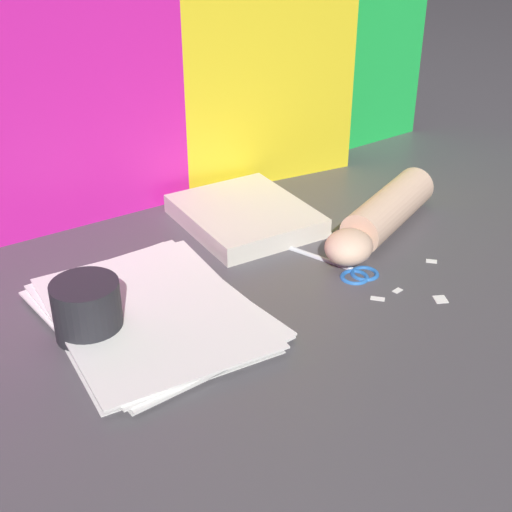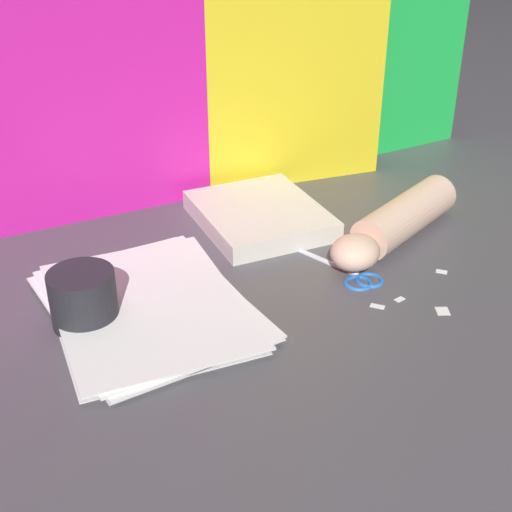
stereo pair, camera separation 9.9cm
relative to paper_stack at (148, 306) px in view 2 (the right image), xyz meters
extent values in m
plane|color=#4C494F|center=(0.14, -0.05, -0.01)|extent=(6.00, 6.00, 0.00)
cube|color=yellow|center=(0.15, 0.33, 0.24)|extent=(0.86, 0.15, 0.49)
cube|color=green|center=(0.44, 0.33, 0.23)|extent=(0.79, 0.03, 0.48)
cube|color=white|center=(0.00, 0.00, -0.01)|extent=(0.27, 0.34, 0.00)
cube|color=white|center=(0.00, 0.00, 0.00)|extent=(0.26, 0.33, 0.00)
cube|color=white|center=(0.00, 0.00, 0.00)|extent=(0.26, 0.34, 0.00)
cube|color=white|center=(0.00, 0.00, 0.00)|extent=(0.24, 0.32, 0.00)
cube|color=white|center=(0.00, 0.00, 0.01)|extent=(0.27, 0.34, 0.00)
cube|color=silver|center=(0.26, 0.16, 0.01)|extent=(0.21, 0.24, 0.03)
sphere|color=silver|center=(0.31, -0.06, 0.00)|extent=(0.01, 0.01, 0.01)
cylinder|color=silver|center=(0.29, 0.00, 0.00)|extent=(0.05, 0.11, 0.01)
torus|color=blue|center=(0.32, -0.08, 0.00)|extent=(0.06, 0.06, 0.01)
cylinder|color=silver|center=(0.33, -0.01, 0.00)|extent=(0.06, 0.11, 0.01)
torus|color=blue|center=(0.30, -0.08, 0.00)|extent=(0.06, 0.06, 0.01)
cylinder|color=beige|center=(0.45, 0.01, 0.03)|extent=(0.24, 0.15, 0.07)
ellipsoid|color=beige|center=(0.31, -0.05, 0.03)|extent=(0.10, 0.10, 0.05)
cube|color=white|center=(0.32, -0.15, -0.01)|extent=(0.02, 0.01, 0.00)
cube|color=white|center=(0.43, -0.11, -0.01)|extent=(0.02, 0.02, 0.00)
cube|color=white|center=(0.28, -0.14, -0.01)|extent=(0.02, 0.02, 0.00)
cube|color=white|center=(0.35, -0.20, -0.01)|extent=(0.03, 0.03, 0.00)
cylinder|color=#232328|center=(-0.08, 0.01, 0.03)|extent=(0.09, 0.09, 0.08)
camera|label=1|loc=(-0.35, -0.74, 0.54)|focal=50.00mm
camera|label=2|loc=(-0.26, -0.79, 0.54)|focal=50.00mm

